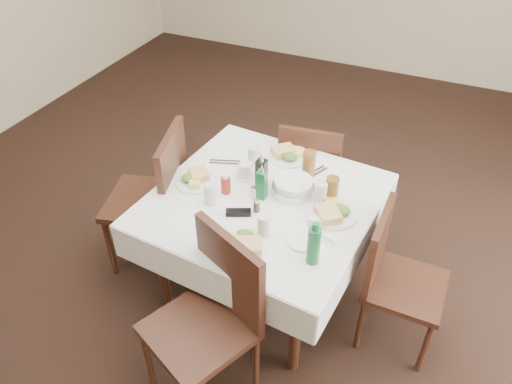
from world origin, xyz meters
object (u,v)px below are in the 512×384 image
Objects in this scene: water_n at (254,156)px; oil_cruet_dark at (261,173)px; chair_south at (213,310)px; oil_cruet_green at (262,183)px; water_w at (210,194)px; coffee_mug at (246,171)px; chair_north at (310,170)px; green_bottle at (314,245)px; dining_table at (263,209)px; bread_basket at (293,186)px; water_s at (264,226)px; ketchup_bottle at (226,184)px; water_e at (320,193)px; chair_west at (158,192)px; chair_east at (393,272)px.

oil_cruet_dark is (0.13, -0.18, 0.03)m from water_n.
chair_south reaches higher than oil_cruet_green.
water_w is 0.93× the size of coffee_mug.
chair_south is (-0.03, -1.41, 0.06)m from chair_north.
green_bottle is (0.43, -0.37, 0.01)m from oil_cruet_green.
coffee_mug is at bearing 140.57° from dining_table.
dining_table is 5.35× the size of bread_basket.
chair_south is 3.96× the size of bread_basket.
water_w is (-0.29, 0.54, 0.26)m from chair_south.
water_s is 0.43m from ketchup_bottle.
bread_basket is at bearing 169.14° from water_e.
chair_north is 1.08m from chair_west.
water_e is at bearing -68.06° from chair_north.
coffee_mug is (-0.31, 0.43, -0.02)m from water_s.
water_e is at bearing 23.92° from water_w.
green_bottle reaches higher than water_s.
chair_north is 3.56× the size of bread_basket.
chair_east is at bearing 42.19° from green_bottle.
dining_table is 1.35× the size of chair_south.
bread_basket is at bearing 24.31° from ketchup_bottle.
oil_cruet_dark is 0.66m from green_bottle.
dining_table is at bearing -94.79° from chair_north.
water_n is at bearing 122.02° from oil_cruet_green.
chair_west is at bearing 163.09° from green_bottle.
chair_north is 1.19m from green_bottle.
water_n is at bearing 159.35° from water_e.
green_bottle is at bearing -43.97° from oil_cruet_dark.
oil_cruet_green is at bearing 93.45° from chair_south.
green_bottle is at bearing 40.98° from chair_south.
ketchup_bottle is (-0.36, -0.16, 0.02)m from bread_basket.
oil_cruet_dark is at bearing 38.10° from ketchup_bottle.
water_e is (0.28, 0.79, 0.26)m from chair_south.
water_s is 0.53m from coffee_mug.
oil_cruet_green is at bearing -164.79° from water_e.
chair_north is 0.72m from oil_cruet_dark.
water_n is 1.05× the size of water_w.
chair_north is 1.01× the size of chair_east.
chair_south reaches higher than chair_east.
water_n is at bearing -119.23° from chair_north.
dining_table is at bearing -56.42° from water_n.
chair_east is at bearing -1.73° from dining_table.
water_s is 0.42m from oil_cruet_dark.
oil_cruet_green is 1.64× the size of coffee_mug.
chair_south is 7.98× the size of ketchup_bottle.
ketchup_bottle is 0.50× the size of green_bottle.
oil_cruet_green is (0.25, 0.16, 0.03)m from water_w.
water_e is (1.04, 0.10, 0.25)m from chair_west.
water_n reaches higher than coffee_mug.
dining_table is 10.78× the size of ketchup_bottle.
coffee_mug is (0.04, 0.19, -0.02)m from ketchup_bottle.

